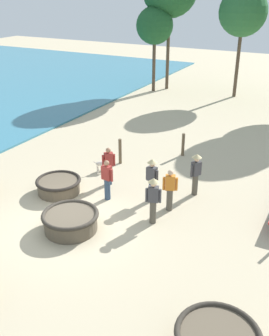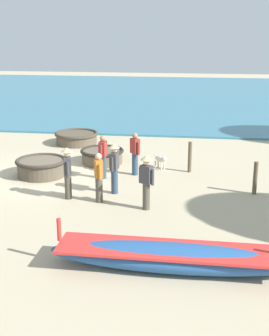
{
  "view_description": "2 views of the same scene",
  "coord_description": "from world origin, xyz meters",
  "px_view_note": "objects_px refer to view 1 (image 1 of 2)",
  "views": [
    {
      "loc": [
        7.05,
        -8.91,
        7.27
      ],
      "look_at": [
        0.54,
        3.39,
        0.78
      ],
      "focal_mm": 42.0,
      "sensor_mm": 36.0,
      "label": 1
    },
    {
      "loc": [
        15.82,
        5.28,
        5.22
      ],
      "look_at": [
        1.46,
        3.29,
        0.83
      ],
      "focal_mm": 50.0,
      "sensor_mm": 36.0,
      "label": 2
    }
  ],
  "objects_px": {
    "dog": "(103,164)",
    "fisherman_with_hat": "(196,172)",
    "fisherman_standing_right": "(152,177)",
    "tree_left_mid": "(155,26)",
    "fisherman_hauling": "(170,189)",
    "fisherman_standing_left": "(107,179)",
    "fisherman_crouching": "(153,198)",
    "mooring_post_mid_beach": "(120,151)",
    "tree_rightmost": "(243,12)",
    "coracle_nearest": "(59,185)",
    "fisherman_by_coracle": "(109,165)",
    "coracle_beside_post": "(71,220)",
    "mooring_post_shoreline": "(183,145)"
  },
  "relations": [
    {
      "from": "fisherman_by_coracle",
      "to": "fisherman_with_hat",
      "type": "relative_size",
      "value": 0.94
    },
    {
      "from": "fisherman_standing_right",
      "to": "mooring_post_mid_beach",
      "type": "distance_m",
      "value": 3.6
    },
    {
      "from": "fisherman_by_coracle",
      "to": "dog",
      "type": "bearing_deg",
      "value": 134.32
    },
    {
      "from": "fisherman_crouching",
      "to": "tree_left_mid",
      "type": "bearing_deg",
      "value": 115.35
    },
    {
      "from": "coracle_nearest",
      "to": "fisherman_crouching",
      "type": "distance_m",
      "value": 4.17
    },
    {
      "from": "fisherman_hauling",
      "to": "mooring_post_shoreline",
      "type": "relative_size",
      "value": 1.45
    },
    {
      "from": "mooring_post_mid_beach",
      "to": "tree_rightmost",
      "type": "bearing_deg",
      "value": 84.2
    },
    {
      "from": "coracle_beside_post",
      "to": "coracle_nearest",
      "type": "bearing_deg",
      "value": 136.08
    },
    {
      "from": "coracle_nearest",
      "to": "coracle_beside_post",
      "type": "bearing_deg",
      "value": -43.92
    },
    {
      "from": "fisherman_standing_right",
      "to": "mooring_post_mid_beach",
      "type": "relative_size",
      "value": 1.44
    },
    {
      "from": "fisherman_crouching",
      "to": "mooring_post_mid_beach",
      "type": "distance_m",
      "value": 5.04
    },
    {
      "from": "fisherman_standing_left",
      "to": "fisherman_by_coracle",
      "type": "xyz_separation_m",
      "value": [
        -0.58,
        1.07,
        0.0
      ]
    },
    {
      "from": "tree_rightmost",
      "to": "fisherman_standing_right",
      "type": "bearing_deg",
      "value": -85.55
    },
    {
      "from": "fisherman_by_coracle",
      "to": "fisherman_with_hat",
      "type": "xyz_separation_m",
      "value": [
        3.32,
        0.8,
        0.12
      ]
    },
    {
      "from": "fisherman_standing_left",
      "to": "mooring_post_shoreline",
      "type": "relative_size",
      "value": 1.45
    },
    {
      "from": "fisherman_with_hat",
      "to": "tree_left_mid",
      "type": "xyz_separation_m",
      "value": [
        -8.36,
        13.93,
        3.7
      ]
    },
    {
      "from": "coracle_beside_post",
      "to": "fisherman_by_coracle",
      "type": "distance_m",
      "value": 3.45
    },
    {
      "from": "fisherman_with_hat",
      "to": "dog",
      "type": "relative_size",
      "value": 3.06
    },
    {
      "from": "fisherman_standing_right",
      "to": "tree_left_mid",
      "type": "height_order",
      "value": "tree_left_mid"
    },
    {
      "from": "fisherman_with_hat",
      "to": "tree_rightmost",
      "type": "distance_m",
      "value": 16.07
    },
    {
      "from": "fisherman_standing_left",
      "to": "fisherman_crouching",
      "type": "height_order",
      "value": "fisherman_crouching"
    },
    {
      "from": "fisherman_by_coracle",
      "to": "coracle_nearest",
      "type": "bearing_deg",
      "value": -131.87
    },
    {
      "from": "coracle_nearest",
      "to": "tree_left_mid",
      "type": "xyz_separation_m",
      "value": [
        -3.68,
        16.23,
        4.35
      ]
    },
    {
      "from": "fisherman_hauling",
      "to": "coracle_nearest",
      "type": "bearing_deg",
      "value": -169.51
    },
    {
      "from": "tree_rightmost",
      "to": "fisherman_hauling",
      "type": "bearing_deg",
      "value": -82.74
    },
    {
      "from": "fisherman_with_hat",
      "to": "mooring_post_shoreline",
      "type": "xyz_separation_m",
      "value": [
        -1.8,
        3.33,
        -0.41
      ]
    },
    {
      "from": "fisherman_standing_left",
      "to": "tree_left_mid",
      "type": "xyz_separation_m",
      "value": [
        -5.61,
        15.79,
        3.82
      ]
    },
    {
      "from": "coracle_nearest",
      "to": "fisherman_crouching",
      "type": "height_order",
      "value": "fisherman_crouching"
    },
    {
      "from": "coracle_nearest",
      "to": "fisherman_by_coracle",
      "type": "xyz_separation_m",
      "value": [
        1.35,
        1.5,
        0.53
      ]
    },
    {
      "from": "fisherman_standing_left",
      "to": "fisherman_hauling",
      "type": "distance_m",
      "value": 2.37
    },
    {
      "from": "fisherman_by_coracle",
      "to": "mooring_post_shoreline",
      "type": "distance_m",
      "value": 4.41
    },
    {
      "from": "fisherman_standing_left",
      "to": "fisherman_standing_right",
      "type": "bearing_deg",
      "value": 24.53
    },
    {
      "from": "fisherman_crouching",
      "to": "fisherman_standing_left",
      "type": "bearing_deg",
      "value": 162.9
    },
    {
      "from": "fisherman_crouching",
      "to": "mooring_post_shoreline",
      "type": "bearing_deg",
      "value": 101.98
    },
    {
      "from": "coracle_nearest",
      "to": "fisherman_by_coracle",
      "type": "bearing_deg",
      "value": 48.13
    },
    {
      "from": "fisherman_crouching",
      "to": "dog",
      "type": "height_order",
      "value": "fisherman_crouching"
    },
    {
      "from": "tree_left_mid",
      "to": "tree_rightmost",
      "type": "height_order",
      "value": "tree_rightmost"
    },
    {
      "from": "fisherman_hauling",
      "to": "fisherman_standing_right",
      "type": "distance_m",
      "value": 0.92
    },
    {
      "from": "dog",
      "to": "fisherman_with_hat",
      "type": "bearing_deg",
      "value": -0.97
    },
    {
      "from": "mooring_post_mid_beach",
      "to": "fisherman_by_coracle",
      "type": "bearing_deg",
      "value": -72.56
    },
    {
      "from": "fisherman_hauling",
      "to": "dog",
      "type": "xyz_separation_m",
      "value": [
        -3.77,
        1.58,
        -0.46
      ]
    },
    {
      "from": "coracle_beside_post",
      "to": "mooring_post_shoreline",
      "type": "distance_m",
      "value": 7.55
    },
    {
      "from": "coracle_beside_post",
      "to": "dog",
      "type": "distance_m",
      "value": 4.46
    },
    {
      "from": "fisherman_hauling",
      "to": "fisherman_standing_right",
      "type": "height_order",
      "value": "fisherman_standing_right"
    },
    {
      "from": "coracle_nearest",
      "to": "tree_left_mid",
      "type": "bearing_deg",
      "value": 102.79
    },
    {
      "from": "dog",
      "to": "mooring_post_shoreline",
      "type": "distance_m",
      "value": 4.03
    },
    {
      "from": "coracle_nearest",
      "to": "fisherman_standing_right",
      "type": "relative_size",
      "value": 1.04
    },
    {
      "from": "fisherman_hauling",
      "to": "fisherman_crouching",
      "type": "xyz_separation_m",
      "value": [
        -0.16,
        -1.03,
        0.12
      ]
    },
    {
      "from": "fisherman_standing_left",
      "to": "coracle_nearest",
      "type": "bearing_deg",
      "value": -167.16
    },
    {
      "from": "mooring_post_mid_beach",
      "to": "fisherman_crouching",
      "type": "bearing_deg",
      "value": -47.66
    }
  ]
}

